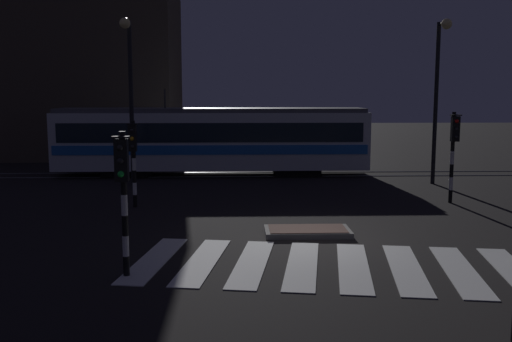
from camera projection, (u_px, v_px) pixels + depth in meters
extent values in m
plane|color=black|center=(315.00, 242.00, 15.57)|extent=(120.00, 120.00, 0.00)
cube|color=#59595E|center=(280.00, 176.00, 27.51)|extent=(80.00, 0.12, 0.03)
cube|color=#59595E|center=(278.00, 172.00, 28.93)|extent=(80.00, 0.12, 0.03)
cube|color=silver|center=(154.00, 259.00, 13.89)|extent=(1.30, 3.93, 0.02)
cube|color=silver|center=(203.00, 261.00, 13.75)|extent=(1.30, 3.93, 0.02)
cube|color=silver|center=(252.00, 263.00, 13.60)|extent=(1.30, 3.93, 0.02)
cube|color=silver|center=(302.00, 265.00, 13.46)|extent=(1.30, 3.93, 0.02)
cube|color=silver|center=(353.00, 266.00, 13.31)|extent=(1.30, 3.93, 0.02)
cube|color=silver|center=(406.00, 268.00, 13.17)|extent=(1.30, 3.93, 0.02)
cube|color=silver|center=(460.00, 270.00, 13.03)|extent=(1.30, 3.93, 0.02)
cube|color=slate|center=(307.00, 232.00, 16.34)|extent=(2.42, 1.22, 0.16)
cube|color=brown|center=(307.00, 229.00, 16.32)|extent=(2.18, 1.10, 0.02)
cylinder|color=black|center=(135.00, 201.00, 20.25)|extent=(0.14, 0.14, 0.43)
cylinder|color=white|center=(135.00, 189.00, 20.19)|extent=(0.14, 0.14, 0.43)
cylinder|color=black|center=(134.00, 176.00, 20.13)|extent=(0.14, 0.14, 0.43)
cylinder|color=white|center=(134.00, 164.00, 20.07)|extent=(0.14, 0.14, 0.43)
cylinder|color=black|center=(134.00, 152.00, 20.01)|extent=(0.14, 0.14, 0.43)
cylinder|color=white|center=(133.00, 139.00, 19.95)|extent=(0.14, 0.14, 0.43)
cylinder|color=black|center=(133.00, 127.00, 19.89)|extent=(0.14, 0.14, 0.43)
cube|color=black|center=(132.00, 138.00, 19.78)|extent=(0.28, 0.20, 0.90)
sphere|color=black|center=(132.00, 130.00, 19.63)|extent=(0.14, 0.14, 0.14)
sphere|color=orange|center=(132.00, 139.00, 19.67)|extent=(0.14, 0.14, 0.14)
sphere|color=black|center=(132.00, 147.00, 19.70)|extent=(0.14, 0.14, 0.14)
cube|color=black|center=(132.00, 124.00, 19.71)|extent=(0.36, 0.24, 0.04)
cylinder|color=black|center=(450.00, 196.00, 21.02)|extent=(0.14, 0.14, 0.47)
cylinder|color=white|center=(451.00, 183.00, 20.96)|extent=(0.14, 0.14, 0.47)
cylinder|color=black|center=(452.00, 171.00, 20.89)|extent=(0.14, 0.14, 0.47)
cylinder|color=white|center=(452.00, 158.00, 20.83)|extent=(0.14, 0.14, 0.47)
cylinder|color=black|center=(453.00, 145.00, 20.77)|extent=(0.14, 0.14, 0.47)
cylinder|color=white|center=(453.00, 132.00, 20.70)|extent=(0.14, 0.14, 0.47)
cylinder|color=black|center=(454.00, 118.00, 20.64)|extent=(0.14, 0.14, 0.47)
cube|color=black|center=(455.00, 129.00, 20.52)|extent=(0.28, 0.20, 0.90)
sphere|color=red|center=(457.00, 121.00, 20.37)|extent=(0.14, 0.14, 0.14)
sphere|color=black|center=(456.00, 129.00, 20.41)|extent=(0.14, 0.14, 0.14)
sphere|color=black|center=(456.00, 137.00, 20.45)|extent=(0.14, 0.14, 0.14)
cube|color=black|center=(456.00, 115.00, 20.45)|extent=(0.36, 0.24, 0.04)
cylinder|color=black|center=(126.00, 266.00, 12.62)|extent=(0.14, 0.14, 0.45)
cylinder|color=white|center=(126.00, 246.00, 12.55)|extent=(0.14, 0.14, 0.45)
cylinder|color=black|center=(125.00, 226.00, 12.49)|extent=(0.14, 0.14, 0.45)
cylinder|color=white|center=(124.00, 205.00, 12.43)|extent=(0.14, 0.14, 0.45)
cylinder|color=black|center=(124.00, 184.00, 12.37)|extent=(0.14, 0.14, 0.45)
cylinder|color=white|center=(123.00, 163.00, 12.31)|extent=(0.14, 0.14, 0.45)
cylinder|color=black|center=(122.00, 142.00, 12.24)|extent=(0.14, 0.14, 0.45)
cube|color=black|center=(121.00, 160.00, 12.13)|extent=(0.28, 0.20, 0.90)
sphere|color=black|center=(120.00, 148.00, 11.98)|extent=(0.14, 0.14, 0.14)
sphere|color=black|center=(120.00, 161.00, 12.02)|extent=(0.14, 0.14, 0.14)
sphere|color=green|center=(121.00, 174.00, 12.06)|extent=(0.14, 0.14, 0.14)
cube|color=black|center=(121.00, 137.00, 12.06)|extent=(0.36, 0.24, 0.04)
cylinder|color=black|center=(436.00, 104.00, 24.96)|extent=(0.18, 0.18, 6.97)
cylinder|color=black|center=(443.00, 23.00, 24.06)|extent=(0.10, 0.90, 0.10)
sphere|color=#F9E08C|center=(447.00, 24.00, 23.62)|extent=(0.44, 0.44, 0.44)
cylinder|color=black|center=(131.00, 105.00, 24.22)|extent=(0.18, 0.18, 6.91)
cylinder|color=black|center=(127.00, 22.00, 23.31)|extent=(0.10, 0.90, 0.10)
sphere|color=#F9E08C|center=(125.00, 23.00, 22.88)|extent=(0.44, 0.44, 0.44)
cube|color=silver|center=(212.00, 140.00, 27.87)|extent=(14.93, 2.50, 2.70)
cube|color=blue|center=(211.00, 150.00, 26.66)|extent=(14.63, 0.04, 0.44)
cube|color=blue|center=(213.00, 145.00, 29.18)|extent=(14.63, 0.04, 0.44)
cube|color=black|center=(211.00, 133.00, 26.56)|extent=(14.18, 0.03, 0.90)
cube|color=#4C4C51|center=(212.00, 110.00, 27.67)|extent=(14.63, 2.30, 0.20)
cylinder|color=#262628|center=(165.00, 100.00, 27.53)|extent=(0.08, 0.08, 1.00)
cube|color=black|center=(296.00, 171.00, 28.22)|extent=(2.20, 2.00, 0.35)
cube|color=black|center=(128.00, 172.00, 27.94)|extent=(2.20, 2.00, 0.35)
sphere|color=#F9F2CC|center=(366.00, 148.00, 28.19)|extent=(0.24, 0.24, 0.24)
cube|color=#42382D|center=(54.00, 74.00, 36.18)|extent=(15.29, 8.00, 10.22)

